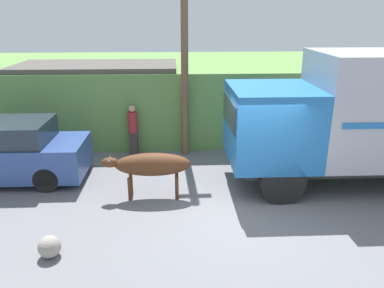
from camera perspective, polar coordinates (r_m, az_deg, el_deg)
ground_plane at (r=9.17m, az=8.22°, el=-9.65°), size 60.00×60.00×0.00m
hillside_embankment at (r=15.72m, az=3.47°, el=7.91°), size 32.00×6.94×2.58m
building_backdrop at (r=13.90m, az=-13.92°, el=6.24°), size 5.53×2.70×2.74m
cargo_truck at (r=10.80m, az=26.22°, el=4.01°), size 7.19×2.41×3.51m
brown_cow at (r=9.28m, az=-6.25°, el=-3.20°), size 2.20×0.57×1.17m
parked_suv at (r=11.45m, az=-26.96°, el=-1.15°), size 4.52×1.80×1.68m
pedestrian_on_hill at (r=12.17m, az=-8.98°, el=2.47°), size 0.33×0.33×1.66m
utility_pole at (r=11.61m, az=-1.15°, el=15.00°), size 0.90×0.22×6.82m
roadside_rock at (r=7.86m, az=-20.90°, el=-14.42°), size 0.43×0.43×0.43m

